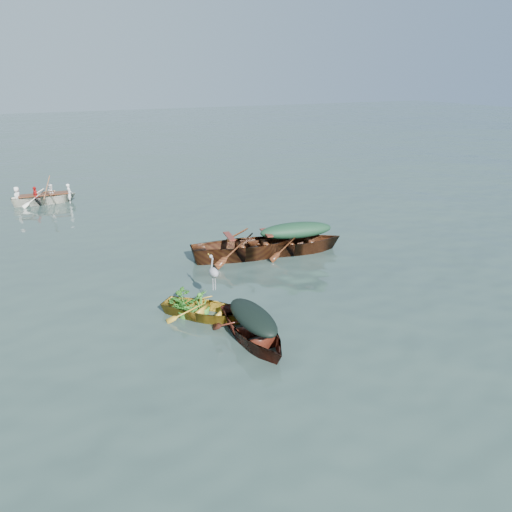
{
  "coord_description": "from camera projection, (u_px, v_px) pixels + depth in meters",
  "views": [
    {
      "loc": [
        -6.88,
        -11.08,
        5.77
      ],
      "look_at": [
        -0.61,
        1.58,
        0.5
      ],
      "focal_mm": 35.0,
      "sensor_mm": 36.0,
      "label": 1
    }
  ],
  "objects": [
    {
      "name": "thwart_benches",
      "position": [
        248.0,
        239.0,
        16.16
      ],
      "size": [
        2.71,
        1.37,
        0.04
      ],
      "primitive_type": null,
      "rotation": [
        0.0,
        0.0,
        1.41
      ],
      "color": "#531C13",
      "rests_on": "open_wooden_boat"
    },
    {
      "name": "heron",
      "position": [
        214.0,
        278.0,
        12.61
      ],
      "size": [
        0.48,
        0.48,
        0.92
      ],
      "primitive_type": null,
      "rotation": [
        0.0,
        0.0,
        0.75
      ],
      "color": "#95969D",
      "rests_on": "yellow_dinghy"
    },
    {
      "name": "rowed_boat",
      "position": [
        45.0,
        204.0,
        22.97
      ],
      "size": [
        3.93,
        1.3,
        0.9
      ],
      "primitive_type": "imported",
      "rotation": [
        0.0,
        0.0,
        1.54
      ],
      "color": "white",
      "rests_on": "ground"
    },
    {
      "name": "oars",
      "position": [
        44.0,
        193.0,
        22.81
      ],
      "size": [
        0.69,
        2.62,
        0.06
      ],
      "primitive_type": null,
      "rotation": [
        0.0,
        0.0,
        1.54
      ],
      "color": "#965D38",
      "rests_on": "rowed_boat"
    },
    {
      "name": "green_tarp_boat",
      "position": [
        295.0,
        252.0,
        16.84
      ],
      "size": [
        4.72,
        2.16,
        1.07
      ],
      "primitive_type": "imported",
      "rotation": [
        0.0,
        0.0,
        1.4
      ],
      "color": "#4F2912",
      "rests_on": "ground"
    },
    {
      "name": "rowers",
      "position": [
        42.0,
        186.0,
        22.68
      ],
      "size": [
        2.76,
        1.14,
        0.76
      ],
      "primitive_type": "imported",
      "rotation": [
        0.0,
        0.0,
        1.54
      ],
      "color": "white",
      "rests_on": "rowed_boat"
    },
    {
      "name": "yellow_dinghy",
      "position": [
        207.0,
        317.0,
        12.41
      ],
      "size": [
        2.95,
        3.02,
        0.78
      ],
      "primitive_type": "imported",
      "rotation": [
        0.0,
        0.0,
        0.75
      ],
      "color": "#B58323",
      "rests_on": "ground"
    },
    {
      "name": "dinghy_weeds",
      "position": [
        187.0,
        289.0,
        12.37
      ],
      "size": [
        1.13,
        1.14,
        0.6
      ],
      "primitive_type": "imported",
      "rotation": [
        0.0,
        0.0,
        0.75
      ],
      "color": "#2A631A",
      "rests_on": "yellow_dinghy"
    },
    {
      "name": "green_tarp_cover",
      "position": [
        296.0,
        230.0,
        16.56
      ],
      "size": [
        2.6,
        1.19,
        0.52
      ],
      "primitive_type": "ellipsoid",
      "rotation": [
        0.0,
        0.0,
        1.4
      ],
      "color": "#15331F",
      "rests_on": "green_tarp_boat"
    },
    {
      "name": "dark_covered_boat",
      "position": [
        253.0,
        340.0,
        11.35
      ],
      "size": [
        1.35,
        3.55,
        0.87
      ],
      "primitive_type": "imported",
      "rotation": [
        0.0,
        0.0,
        -0.01
      ],
      "color": "#471A10",
      "rests_on": "ground"
    },
    {
      "name": "ground",
      "position": [
        300.0,
        287.0,
        14.17
      ],
      "size": [
        140.0,
        140.0,
        0.0
      ],
      "primitive_type": "plane",
      "color": "#30433D",
      "rests_on": "ground"
    },
    {
      "name": "open_wooden_boat",
      "position": [
        248.0,
        257.0,
        16.39
      ],
      "size": [
        5.37,
        2.43,
        1.26
      ],
      "primitive_type": "imported",
      "rotation": [
        0.0,
        0.0,
        1.41
      ],
      "color": "#502B14",
      "rests_on": "ground"
    },
    {
      "name": "dark_tarp_cover",
      "position": [
        253.0,
        315.0,
        11.13
      ],
      "size": [
        0.74,
        1.95,
        0.4
      ],
      "primitive_type": "ellipsoid",
      "rotation": [
        0.0,
        0.0,
        -0.01
      ],
      "color": "black",
      "rests_on": "dark_covered_boat"
    }
  ]
}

